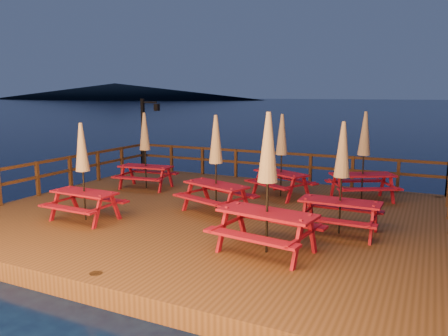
# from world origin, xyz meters

# --- Properties ---
(ground) EXTENTS (500.00, 500.00, 0.00)m
(ground) POSITION_xyz_m (0.00, 0.00, 0.00)
(ground) COLOR black
(ground) RESTS_ON ground
(deck) EXTENTS (12.00, 10.00, 0.40)m
(deck) POSITION_xyz_m (0.00, 0.00, 0.20)
(deck) COLOR #4F3219
(deck) RESTS_ON ground
(deck_piles) EXTENTS (11.44, 9.44, 1.40)m
(deck_piles) POSITION_xyz_m (0.00, 0.00, -0.30)
(deck_piles) COLOR #382211
(deck_piles) RESTS_ON ground
(railing) EXTENTS (11.80, 9.75, 1.10)m
(railing) POSITION_xyz_m (0.00, 1.78, 1.16)
(railing) COLOR #382211
(railing) RESTS_ON deck
(lamp_post) EXTENTS (0.85, 0.18, 3.00)m
(lamp_post) POSITION_xyz_m (-5.39, 4.55, 2.20)
(lamp_post) COLOR black
(lamp_post) RESTS_ON deck
(headland_left) EXTENTS (180.00, 84.00, 9.00)m
(headland_left) POSITION_xyz_m (-160.00, 190.00, 4.50)
(headland_left) COLOR black
(headland_left) RESTS_ON ground
(picnic_table_0) EXTENTS (1.83, 1.51, 2.60)m
(picnic_table_0) POSITION_xyz_m (3.52, -0.38, 1.75)
(picnic_table_0) COLOR maroon
(picnic_table_0) RESTS_ON deck
(picnic_table_1) EXTENTS (2.39, 2.26, 2.69)m
(picnic_table_1) POSITION_xyz_m (3.49, 3.20, 1.80)
(picnic_table_1) COLOR maroon
(picnic_table_1) RESTS_ON deck
(picnic_table_2) EXTENTS (2.29, 2.15, 2.59)m
(picnic_table_2) POSITION_xyz_m (1.11, 2.58, 1.75)
(picnic_table_2) COLOR maroon
(picnic_table_2) RESTS_ON deck
(picnic_table_3) EXTENTS (2.24, 2.04, 2.65)m
(picnic_table_3) POSITION_xyz_m (0.12, 0.01, 1.78)
(picnic_table_3) COLOR maroon
(picnic_table_3) RESTS_ON deck
(picnic_table_4) EXTENTS (2.21, 1.91, 2.87)m
(picnic_table_4) POSITION_xyz_m (2.42, -2.26, 1.89)
(picnic_table_4) COLOR maroon
(picnic_table_4) RESTS_ON deck
(picnic_table_5) EXTENTS (1.79, 1.49, 2.50)m
(picnic_table_5) POSITION_xyz_m (-2.58, -2.10, 1.70)
(picnic_table_5) COLOR maroon
(picnic_table_5) RESTS_ON deck
(picnic_table_6) EXTENTS (1.96, 1.68, 2.58)m
(picnic_table_6) POSITION_xyz_m (-3.43, 1.72, 1.74)
(picnic_table_6) COLOR maroon
(picnic_table_6) RESTS_ON deck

